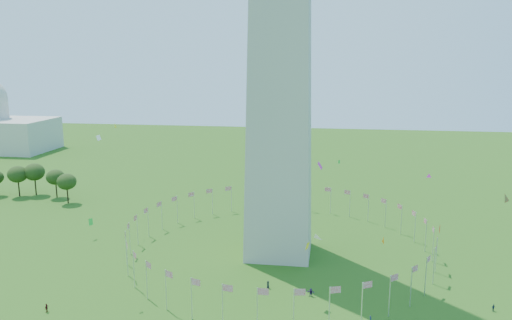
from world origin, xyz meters
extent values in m
cylinder|color=silver|center=(40.00, 50.00, 4.50)|extent=(0.24, 0.24, 9.00)
cylinder|color=silver|center=(39.39, 56.95, 4.50)|extent=(0.24, 0.24, 9.00)
cylinder|color=silver|center=(37.59, 63.68, 4.50)|extent=(0.24, 0.24, 9.00)
cylinder|color=silver|center=(34.64, 70.00, 4.50)|extent=(0.24, 0.24, 9.00)
cylinder|color=silver|center=(30.64, 75.71, 4.50)|extent=(0.24, 0.24, 9.00)
cylinder|color=silver|center=(25.71, 80.64, 4.50)|extent=(0.24, 0.24, 9.00)
cylinder|color=silver|center=(20.00, 84.64, 4.50)|extent=(0.24, 0.24, 9.00)
cylinder|color=silver|center=(13.68, 87.59, 4.50)|extent=(0.24, 0.24, 9.00)
cylinder|color=silver|center=(6.95, 89.39, 4.50)|extent=(0.24, 0.24, 9.00)
cylinder|color=silver|center=(0.00, 90.00, 4.50)|extent=(0.24, 0.24, 9.00)
cylinder|color=silver|center=(-6.95, 89.39, 4.50)|extent=(0.24, 0.24, 9.00)
cylinder|color=silver|center=(-13.68, 87.59, 4.50)|extent=(0.24, 0.24, 9.00)
cylinder|color=silver|center=(-20.00, 84.64, 4.50)|extent=(0.24, 0.24, 9.00)
cylinder|color=silver|center=(-25.71, 80.64, 4.50)|extent=(0.24, 0.24, 9.00)
cylinder|color=silver|center=(-30.64, 75.71, 4.50)|extent=(0.24, 0.24, 9.00)
cylinder|color=silver|center=(-34.64, 70.00, 4.50)|extent=(0.24, 0.24, 9.00)
cylinder|color=silver|center=(-37.59, 63.68, 4.50)|extent=(0.24, 0.24, 9.00)
cylinder|color=silver|center=(-39.39, 56.95, 4.50)|extent=(0.24, 0.24, 9.00)
cylinder|color=silver|center=(-40.00, 50.00, 4.50)|extent=(0.24, 0.24, 9.00)
cylinder|color=silver|center=(-39.39, 43.05, 4.50)|extent=(0.24, 0.24, 9.00)
cylinder|color=silver|center=(-37.59, 36.32, 4.50)|extent=(0.24, 0.24, 9.00)
cylinder|color=silver|center=(-34.64, 30.00, 4.50)|extent=(0.24, 0.24, 9.00)
cylinder|color=silver|center=(-30.64, 24.29, 4.50)|extent=(0.24, 0.24, 9.00)
cylinder|color=silver|center=(-25.71, 19.36, 4.50)|extent=(0.24, 0.24, 9.00)
cylinder|color=silver|center=(-20.00, 15.36, 4.50)|extent=(0.24, 0.24, 9.00)
cylinder|color=silver|center=(-13.68, 12.41, 4.50)|extent=(0.24, 0.24, 9.00)
cylinder|color=silver|center=(-6.95, 10.61, 4.50)|extent=(0.24, 0.24, 9.00)
cylinder|color=silver|center=(0.00, 10.00, 4.50)|extent=(0.24, 0.24, 9.00)
cylinder|color=silver|center=(6.95, 10.61, 4.50)|extent=(0.24, 0.24, 9.00)
cylinder|color=silver|center=(13.68, 12.41, 4.50)|extent=(0.24, 0.24, 9.00)
cylinder|color=silver|center=(20.00, 15.36, 4.50)|extent=(0.24, 0.24, 9.00)
cylinder|color=silver|center=(25.71, 19.36, 4.50)|extent=(0.24, 0.24, 9.00)
cylinder|color=silver|center=(30.64, 24.29, 4.50)|extent=(0.24, 0.24, 9.00)
cylinder|color=silver|center=(34.64, 30.00, 4.50)|extent=(0.24, 0.24, 9.00)
cylinder|color=silver|center=(37.59, 36.32, 4.50)|extent=(0.24, 0.24, 9.00)
cylinder|color=silver|center=(39.39, 43.05, 4.50)|extent=(0.24, 0.24, 9.00)
imported|color=black|center=(-0.25, 28.54, 0.87)|extent=(0.85, 1.00, 1.73)
imported|color=#591418|center=(-44.36, 10.74, 0.93)|extent=(0.82, 1.18, 1.87)
imported|color=#2F184A|center=(9.65, 25.97, 0.93)|extent=(1.82, 0.99, 1.86)
imported|color=#1F284A|center=(47.59, 24.94, 0.77)|extent=(1.06, 0.96, 1.54)
imported|color=#1F2848|center=(21.88, 16.32, 0.76)|extent=(0.58, 0.66, 1.52)
plane|color=white|center=(10.54, 34.39, 10.78)|extent=(2.00, 2.52, 2.41)
plane|color=white|center=(-37.39, 24.74, 34.68)|extent=(0.57, 1.31, 1.42)
plane|color=yellow|center=(-51.02, 63.63, 31.80)|extent=(0.38, 1.85, 1.86)
plane|color=yellow|center=(-0.27, 43.31, 14.74)|extent=(1.10, 0.88, 1.25)
plane|color=#CC2699|center=(10.80, 32.69, 28.25)|extent=(1.96, 1.02, 1.91)
plane|color=green|center=(15.31, 49.37, 25.80)|extent=(0.65, 0.89, 1.10)
plane|color=red|center=(31.63, 6.89, 23.41)|extent=(0.15, 1.46, 1.47)
plane|color=orange|center=(24.95, 28.65, 12.84)|extent=(0.30, 1.79, 1.80)
plane|color=yellow|center=(8.76, 23.35, 12.75)|extent=(1.62, 1.48, 1.77)
plane|color=green|center=(-55.48, 53.08, 5.00)|extent=(0.40, 2.08, 2.09)
plane|color=#CC2699|center=(34.25, 32.35, 26.75)|extent=(1.04, 0.43, 0.95)
plane|color=#CC2699|center=(46.52, 20.92, 25.38)|extent=(1.73, 1.79, 1.72)
ellipsoid|color=#2F4D19|center=(-104.02, 91.62, 5.77)|extent=(7.38, 7.38, 11.54)
ellipsoid|color=#2F4D19|center=(-98.88, 94.41, 6.05)|extent=(7.75, 7.75, 12.10)
ellipsoid|color=#2F4D19|center=(-89.01, 92.21, 5.30)|extent=(6.79, 6.79, 10.61)
ellipsoid|color=#2F4D19|center=(-80.81, 85.62, 5.39)|extent=(6.90, 6.90, 10.79)
camera|label=1|loc=(12.82, -76.95, 51.72)|focal=35.00mm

